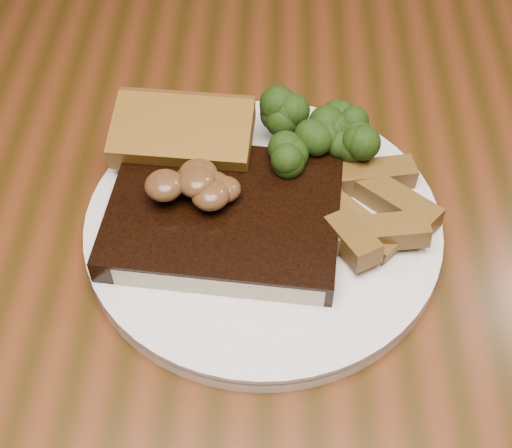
{
  "coord_description": "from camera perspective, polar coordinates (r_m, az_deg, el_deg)",
  "views": [
    {
      "loc": [
        0.02,
        -0.34,
        1.18
      ],
      "look_at": [
        0.01,
        -0.02,
        0.78
      ],
      "focal_mm": 50.0,
      "sensor_mm": 36.0,
      "label": 1
    }
  ],
  "objects": [
    {
      "name": "dining_table",
      "position": [
        0.62,
        -0.45,
        -6.12
      ],
      "size": [
        1.6,
        0.9,
        0.75
      ],
      "color": "#4E240F",
      "rests_on": "ground"
    },
    {
      "name": "chair_far",
      "position": [
        1.32,
        -8.64,
        16.75
      ],
      "size": [
        0.52,
        0.52,
        0.83
      ],
      "rotation": [
        0.0,
        0.0,
        3.56
      ],
      "color": "black",
      "rests_on": "ground"
    },
    {
      "name": "plate",
      "position": [
        0.54,
        0.56,
        -0.28
      ],
      "size": [
        0.32,
        0.32,
        0.01
      ],
      "primitive_type": "cylinder",
      "rotation": [
        0.0,
        0.0,
        -0.21
      ],
      "color": "silver",
      "rests_on": "dining_table"
    },
    {
      "name": "steak",
      "position": [
        0.52,
        -2.57,
        0.61
      ],
      "size": [
        0.18,
        0.14,
        0.02
      ],
      "primitive_type": "cube",
      "rotation": [
        0.0,
        0.0,
        -0.09
      ],
      "color": "black",
      "rests_on": "plate"
    },
    {
      "name": "steak_bone",
      "position": [
        0.49,
        -2.98,
        -4.8
      ],
      "size": [
        0.15,
        0.03,
        0.02
      ],
      "primitive_type": "cube",
      "rotation": [
        0.0,
        0.0,
        -0.09
      ],
      "color": "#BBAE91",
      "rests_on": "plate"
    },
    {
      "name": "mushroom_pile",
      "position": [
        0.51,
        -3.69,
        3.34
      ],
      "size": [
        0.08,
        0.08,
        0.03
      ],
      "primitive_type": null,
      "color": "#58341B",
      "rests_on": "steak"
    },
    {
      "name": "garlic_bread",
      "position": [
        0.57,
        -5.76,
        5.72
      ],
      "size": [
        0.11,
        0.07,
        0.02
      ],
      "primitive_type": "cube",
      "rotation": [
        0.0,
        0.0,
        -0.07
      ],
      "color": "#885B18",
      "rests_on": "plate"
    },
    {
      "name": "potato_wedges",
      "position": [
        0.54,
        6.81,
        1.79
      ],
      "size": [
        0.11,
        0.11,
        0.02
      ],
      "primitive_type": null,
      "color": "brown",
      "rests_on": "plate"
    },
    {
      "name": "broccoli_cluster",
      "position": [
        0.57,
        5.28,
        6.31
      ],
      "size": [
        0.08,
        0.08,
        0.04
      ],
      "primitive_type": null,
      "color": "#1F350C",
      "rests_on": "plate"
    }
  ]
}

